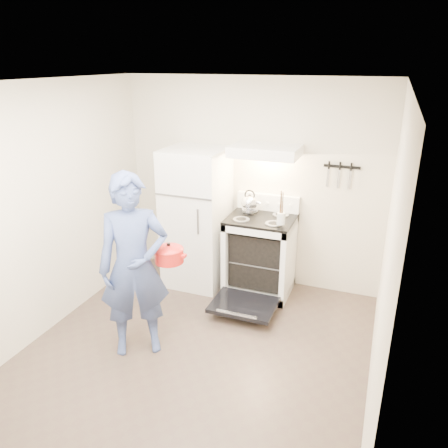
{
  "coord_description": "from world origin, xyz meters",
  "views": [
    {
      "loc": [
        1.52,
        -3.11,
        2.67
      ],
      "look_at": [
        -0.05,
        1.0,
        1.0
      ],
      "focal_mm": 35.0,
      "sensor_mm": 36.0,
      "label": 1
    }
  ],
  "objects_px": {
    "stove_body": "(260,256)",
    "person": "(134,267)",
    "tea_kettle": "(250,202)",
    "dutch_oven": "(169,256)",
    "refrigerator": "(197,218)"
  },
  "relations": [
    {
      "from": "stove_body",
      "to": "person",
      "type": "bearing_deg",
      "value": -116.83
    },
    {
      "from": "stove_body",
      "to": "person",
      "type": "height_order",
      "value": "person"
    },
    {
      "from": "tea_kettle",
      "to": "person",
      "type": "relative_size",
      "value": 0.16
    },
    {
      "from": "tea_kettle",
      "to": "person",
      "type": "distance_m",
      "value": 1.73
    },
    {
      "from": "person",
      "to": "tea_kettle",
      "type": "bearing_deg",
      "value": 36.96
    },
    {
      "from": "dutch_oven",
      "to": "stove_body",
      "type": "bearing_deg",
      "value": 68.41
    },
    {
      "from": "stove_body",
      "to": "person",
      "type": "distance_m",
      "value": 1.75
    },
    {
      "from": "stove_body",
      "to": "tea_kettle",
      "type": "relative_size",
      "value": 3.21
    },
    {
      "from": "stove_body",
      "to": "dutch_oven",
      "type": "height_order",
      "value": "dutch_oven"
    },
    {
      "from": "refrigerator",
      "to": "stove_body",
      "type": "distance_m",
      "value": 0.9
    },
    {
      "from": "person",
      "to": "dutch_oven",
      "type": "xyz_separation_m",
      "value": [
        0.25,
        0.21,
        0.06
      ]
    },
    {
      "from": "refrigerator",
      "to": "tea_kettle",
      "type": "xyz_separation_m",
      "value": [
        0.64,
        0.12,
        0.24
      ]
    },
    {
      "from": "stove_body",
      "to": "dutch_oven",
      "type": "relative_size",
      "value": 2.67
    },
    {
      "from": "refrigerator",
      "to": "person",
      "type": "relative_size",
      "value": 0.96
    },
    {
      "from": "tea_kettle",
      "to": "dutch_oven",
      "type": "relative_size",
      "value": 0.83
    }
  ]
}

